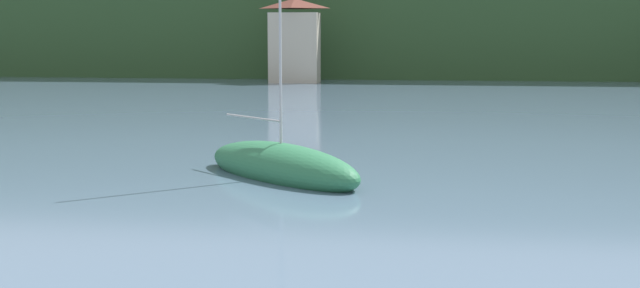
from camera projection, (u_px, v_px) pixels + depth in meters
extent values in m
cube|color=#2D4C28|center=(413.00, 8.00, 118.50)|extent=(352.00, 56.59, 19.09)
ellipsoid|color=#2D4C28|center=(299.00, 27.00, 135.54)|extent=(246.40, 39.61, 40.00)
cube|color=#BCB29E|center=(295.00, 48.00, 86.96)|extent=(5.51, 3.18, 7.82)
pyramid|color=brown|center=(294.00, 3.00, 86.27)|extent=(5.78, 3.33, 1.11)
ellipsoid|color=#2D754C|center=(281.00, 167.00, 29.06)|extent=(7.80, 7.14, 1.80)
cylinder|color=#B7B7BC|center=(280.00, 16.00, 28.28)|extent=(0.10, 0.10, 10.21)
cylinder|color=#ADADB2|center=(253.00, 118.00, 30.11)|extent=(2.70, 2.32, 0.09)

